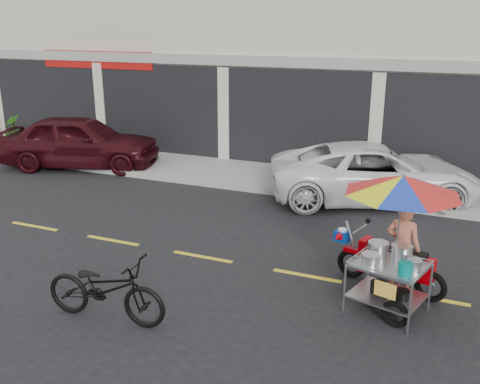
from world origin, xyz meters
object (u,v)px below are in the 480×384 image
at_px(maroon_sedan, 80,141).
at_px(food_vendor_rig, 399,221).
at_px(near_bicycle, 105,289).
at_px(white_pickup, 375,173).

xyz_separation_m(maroon_sedan, food_vendor_rig, (9.71, -4.76, 0.58)).
bearing_deg(maroon_sedan, near_bicycle, -156.39).
bearing_deg(near_bicycle, white_pickup, -24.99).
xyz_separation_m(near_bicycle, food_vendor_rig, (3.76, 2.10, 0.87)).
distance_m(maroon_sedan, near_bicycle, 9.08).
xyz_separation_m(maroon_sedan, white_pickup, (8.59, 0.20, -0.09)).
height_order(white_pickup, near_bicycle, white_pickup).
distance_m(maroon_sedan, food_vendor_rig, 10.83).
bearing_deg(food_vendor_rig, white_pickup, 117.92).
bearing_deg(white_pickup, food_vendor_rig, 171.27).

